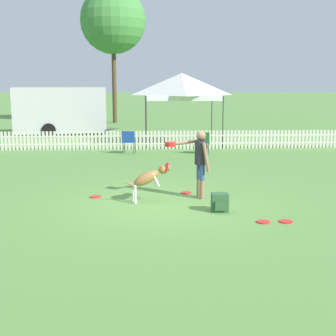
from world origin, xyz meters
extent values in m
plane|color=#5B8C42|center=(0.00, 0.00, 0.00)|extent=(240.00, 240.00, 0.00)
cylinder|color=#8C664C|center=(0.84, 0.35, 0.22)|extent=(0.11, 0.11, 0.43)
cylinder|color=#334C7A|center=(0.84, 0.35, 0.61)|extent=(0.12, 0.12, 0.35)
cylinder|color=#8C664C|center=(0.80, 0.54, 0.22)|extent=(0.11, 0.11, 0.43)
cylinder|color=#334C7A|center=(0.80, 0.54, 0.61)|extent=(0.12, 0.12, 0.35)
cylinder|color=#26262D|center=(0.82, 0.44, 1.06)|extent=(0.34, 0.34, 0.54)
sphere|color=#8C664C|center=(0.82, 0.44, 1.44)|extent=(0.22, 0.22, 0.22)
cylinder|color=#8C664C|center=(0.92, 0.26, 0.98)|extent=(0.21, 0.14, 0.66)
cylinder|color=#8C664C|center=(0.46, 0.57, 1.27)|extent=(0.67, 0.16, 0.14)
cylinder|color=red|center=(0.13, 0.53, 1.20)|extent=(0.25, 0.25, 0.02)
cylinder|color=red|center=(0.13, 0.53, 1.23)|extent=(0.25, 0.25, 0.02)
cylinder|color=red|center=(0.13, 0.53, 1.25)|extent=(0.25, 0.25, 0.02)
cylinder|color=red|center=(0.13, 0.53, 1.28)|extent=(0.25, 0.25, 0.02)
ellipsoid|color=olive|center=(-0.42, 0.16, 0.54)|extent=(0.69, 0.41, 0.47)
ellipsoid|color=white|center=(-0.42, 0.16, 0.49)|extent=(0.37, 0.22, 0.22)
sphere|color=olive|center=(-0.06, 0.24, 0.71)|extent=(0.18, 0.18, 0.18)
cone|color=olive|center=(0.03, 0.26, 0.74)|extent=(0.18, 0.13, 0.14)
cylinder|color=red|center=(0.03, 0.26, 0.74)|extent=(0.18, 0.27, 0.24)
cone|color=olive|center=(-0.09, 0.29, 0.78)|extent=(0.06, 0.06, 0.08)
cone|color=olive|center=(-0.07, 0.18, 0.78)|extent=(0.06, 0.06, 0.08)
cylinder|color=white|center=(-0.71, 0.19, 0.21)|extent=(0.06, 0.06, 0.41)
cylinder|color=white|center=(-0.67, 0.00, 0.21)|extent=(0.06, 0.06, 0.41)
cylinder|color=white|center=(-0.25, 0.28, 0.51)|extent=(0.20, 0.09, 0.32)
cylinder|color=white|center=(-0.21, 0.12, 0.51)|extent=(0.20, 0.09, 0.32)
cone|color=olive|center=(-0.83, 0.06, 0.46)|extent=(0.30, 0.12, 0.20)
cylinder|color=red|center=(2.22, -1.54, 0.01)|extent=(0.25, 0.25, 0.02)
cylinder|color=red|center=(-1.60, 0.64, 0.01)|extent=(0.25, 0.25, 0.02)
cylinder|color=red|center=(1.78, -1.54, 0.01)|extent=(0.25, 0.25, 0.02)
cylinder|color=red|center=(0.54, 0.93, 0.01)|extent=(0.25, 0.25, 0.02)
cube|color=#2D5633|center=(1.08, -0.73, 0.19)|extent=(0.34, 0.24, 0.39)
cube|color=#2D5633|center=(1.08, -0.87, 0.15)|extent=(0.24, 0.04, 0.19)
cube|color=beige|center=(0.00, 8.53, 0.22)|extent=(22.98, 0.04, 0.06)
cube|color=beige|center=(0.00, 8.53, 0.53)|extent=(22.98, 0.04, 0.06)
cube|color=beige|center=(-6.00, 8.53, 0.37)|extent=(0.09, 0.02, 0.74)
cube|color=beige|center=(-5.85, 8.53, 0.37)|extent=(0.09, 0.02, 0.74)
cube|color=beige|center=(-5.71, 8.53, 0.37)|extent=(0.09, 0.02, 0.74)
cube|color=beige|center=(-5.56, 8.53, 0.37)|extent=(0.09, 0.02, 0.74)
cube|color=beige|center=(-5.42, 8.53, 0.37)|extent=(0.09, 0.02, 0.74)
cube|color=beige|center=(-5.27, 8.53, 0.37)|extent=(0.09, 0.02, 0.74)
cube|color=beige|center=(-5.12, 8.53, 0.37)|extent=(0.09, 0.02, 0.74)
cube|color=beige|center=(-4.98, 8.53, 0.37)|extent=(0.09, 0.02, 0.74)
cube|color=beige|center=(-4.83, 8.53, 0.37)|extent=(0.09, 0.02, 0.74)
cube|color=beige|center=(-4.68, 8.53, 0.37)|extent=(0.09, 0.02, 0.74)
cube|color=beige|center=(-4.54, 8.53, 0.37)|extent=(0.09, 0.02, 0.74)
cube|color=beige|center=(-4.39, 8.53, 0.37)|extent=(0.09, 0.02, 0.74)
cube|color=beige|center=(-4.24, 8.53, 0.37)|extent=(0.09, 0.02, 0.74)
cube|color=beige|center=(-4.10, 8.53, 0.37)|extent=(0.09, 0.02, 0.74)
cube|color=beige|center=(-3.95, 8.53, 0.37)|extent=(0.09, 0.02, 0.74)
cube|color=beige|center=(-3.81, 8.53, 0.37)|extent=(0.09, 0.02, 0.74)
cube|color=beige|center=(-3.66, 8.53, 0.37)|extent=(0.09, 0.02, 0.74)
cube|color=beige|center=(-3.51, 8.53, 0.37)|extent=(0.09, 0.02, 0.74)
cube|color=beige|center=(-3.37, 8.53, 0.37)|extent=(0.09, 0.02, 0.74)
cube|color=beige|center=(-3.22, 8.53, 0.37)|extent=(0.09, 0.02, 0.74)
cube|color=beige|center=(-3.07, 8.53, 0.37)|extent=(0.09, 0.02, 0.74)
cube|color=beige|center=(-2.93, 8.53, 0.37)|extent=(0.09, 0.02, 0.74)
cube|color=beige|center=(-2.78, 8.53, 0.37)|extent=(0.09, 0.02, 0.74)
cube|color=beige|center=(-2.63, 8.53, 0.37)|extent=(0.09, 0.02, 0.74)
cube|color=beige|center=(-2.49, 8.53, 0.37)|extent=(0.09, 0.02, 0.74)
cube|color=beige|center=(-2.34, 8.53, 0.37)|extent=(0.09, 0.02, 0.74)
cube|color=beige|center=(-2.20, 8.53, 0.37)|extent=(0.09, 0.02, 0.74)
cube|color=beige|center=(-2.05, 8.53, 0.37)|extent=(0.09, 0.02, 0.74)
cube|color=beige|center=(-1.90, 8.53, 0.37)|extent=(0.09, 0.02, 0.74)
cube|color=beige|center=(-1.76, 8.53, 0.37)|extent=(0.09, 0.02, 0.74)
cube|color=beige|center=(-1.61, 8.53, 0.37)|extent=(0.09, 0.02, 0.74)
cube|color=beige|center=(-1.46, 8.53, 0.37)|extent=(0.09, 0.02, 0.74)
cube|color=beige|center=(-1.32, 8.53, 0.37)|extent=(0.09, 0.02, 0.74)
cube|color=beige|center=(-1.17, 8.53, 0.37)|extent=(0.09, 0.02, 0.74)
cube|color=beige|center=(-1.02, 8.53, 0.37)|extent=(0.09, 0.02, 0.74)
cube|color=beige|center=(-0.88, 8.53, 0.37)|extent=(0.09, 0.02, 0.74)
cube|color=beige|center=(-0.73, 8.53, 0.37)|extent=(0.09, 0.02, 0.74)
cube|color=beige|center=(-0.59, 8.53, 0.37)|extent=(0.09, 0.02, 0.74)
cube|color=beige|center=(-0.44, 8.53, 0.37)|extent=(0.09, 0.02, 0.74)
cube|color=beige|center=(-0.29, 8.53, 0.37)|extent=(0.09, 0.02, 0.74)
cube|color=beige|center=(-0.15, 8.53, 0.37)|extent=(0.09, 0.02, 0.74)
cube|color=beige|center=(0.00, 8.53, 0.37)|extent=(0.09, 0.02, 0.74)
cube|color=beige|center=(0.15, 8.53, 0.37)|extent=(0.09, 0.02, 0.74)
cube|color=beige|center=(0.29, 8.53, 0.37)|extent=(0.09, 0.02, 0.74)
cube|color=beige|center=(0.44, 8.53, 0.37)|extent=(0.09, 0.02, 0.74)
cube|color=beige|center=(0.59, 8.53, 0.37)|extent=(0.09, 0.02, 0.74)
cube|color=beige|center=(0.73, 8.53, 0.37)|extent=(0.09, 0.02, 0.74)
cube|color=beige|center=(0.88, 8.53, 0.37)|extent=(0.09, 0.02, 0.74)
cube|color=beige|center=(1.02, 8.53, 0.37)|extent=(0.09, 0.02, 0.74)
cube|color=beige|center=(1.17, 8.53, 0.37)|extent=(0.09, 0.02, 0.74)
cube|color=beige|center=(1.32, 8.53, 0.37)|extent=(0.09, 0.02, 0.74)
cube|color=beige|center=(1.46, 8.53, 0.37)|extent=(0.09, 0.02, 0.74)
cube|color=beige|center=(1.61, 8.53, 0.37)|extent=(0.09, 0.02, 0.74)
cube|color=beige|center=(1.76, 8.53, 0.37)|extent=(0.09, 0.02, 0.74)
cube|color=beige|center=(1.90, 8.53, 0.37)|extent=(0.09, 0.02, 0.74)
cube|color=beige|center=(2.05, 8.53, 0.37)|extent=(0.09, 0.02, 0.74)
cube|color=beige|center=(2.20, 8.53, 0.37)|extent=(0.09, 0.02, 0.74)
cube|color=beige|center=(2.34, 8.53, 0.37)|extent=(0.09, 0.02, 0.74)
cube|color=beige|center=(2.49, 8.53, 0.37)|extent=(0.09, 0.02, 0.74)
cube|color=beige|center=(2.63, 8.53, 0.37)|extent=(0.09, 0.02, 0.74)
cube|color=beige|center=(2.78, 8.53, 0.37)|extent=(0.09, 0.02, 0.74)
cube|color=beige|center=(2.93, 8.53, 0.37)|extent=(0.09, 0.02, 0.74)
cube|color=beige|center=(3.07, 8.53, 0.37)|extent=(0.09, 0.02, 0.74)
cube|color=beige|center=(3.22, 8.53, 0.37)|extent=(0.09, 0.02, 0.74)
cube|color=beige|center=(3.37, 8.53, 0.37)|extent=(0.09, 0.02, 0.74)
cube|color=beige|center=(3.51, 8.53, 0.37)|extent=(0.09, 0.02, 0.74)
cube|color=beige|center=(3.66, 8.53, 0.37)|extent=(0.09, 0.02, 0.74)
cube|color=beige|center=(3.81, 8.53, 0.37)|extent=(0.09, 0.02, 0.74)
cube|color=beige|center=(3.95, 8.53, 0.37)|extent=(0.09, 0.02, 0.74)
cube|color=beige|center=(4.10, 8.53, 0.37)|extent=(0.09, 0.02, 0.74)
cube|color=beige|center=(4.24, 8.53, 0.37)|extent=(0.09, 0.02, 0.74)
cube|color=beige|center=(4.39, 8.53, 0.37)|extent=(0.09, 0.02, 0.74)
cube|color=beige|center=(4.54, 8.53, 0.37)|extent=(0.09, 0.02, 0.74)
cube|color=beige|center=(4.68, 8.53, 0.37)|extent=(0.09, 0.02, 0.74)
cube|color=beige|center=(4.83, 8.53, 0.37)|extent=(0.09, 0.02, 0.74)
cube|color=beige|center=(4.98, 8.53, 0.37)|extent=(0.09, 0.02, 0.74)
cube|color=beige|center=(5.12, 8.53, 0.37)|extent=(0.09, 0.02, 0.74)
cube|color=beige|center=(5.27, 8.53, 0.37)|extent=(0.09, 0.02, 0.74)
cube|color=beige|center=(5.42, 8.53, 0.37)|extent=(0.09, 0.02, 0.74)
cube|color=beige|center=(5.56, 8.53, 0.37)|extent=(0.09, 0.02, 0.74)
cube|color=beige|center=(5.71, 8.53, 0.37)|extent=(0.09, 0.02, 0.74)
cube|color=beige|center=(5.85, 8.53, 0.37)|extent=(0.09, 0.02, 0.74)
cube|color=beige|center=(6.00, 8.53, 0.37)|extent=(0.09, 0.02, 0.74)
cube|color=beige|center=(6.15, 8.53, 0.37)|extent=(0.09, 0.02, 0.74)
cube|color=beige|center=(6.29, 8.53, 0.37)|extent=(0.09, 0.02, 0.74)
cube|color=beige|center=(6.44, 8.53, 0.37)|extent=(0.09, 0.02, 0.74)
cube|color=beige|center=(6.59, 8.53, 0.37)|extent=(0.09, 0.02, 0.74)
cube|color=beige|center=(6.73, 8.53, 0.37)|extent=(0.09, 0.02, 0.74)
cube|color=beige|center=(6.88, 8.53, 0.37)|extent=(0.09, 0.02, 0.74)
cube|color=beige|center=(7.03, 8.53, 0.37)|extent=(0.09, 0.02, 0.74)
cube|color=beige|center=(7.17, 8.53, 0.37)|extent=(0.09, 0.02, 0.74)
cube|color=beige|center=(7.32, 8.53, 0.37)|extent=(0.09, 0.02, 0.74)
cylinder|color=#333338|center=(-0.77, 7.61, 0.22)|extent=(0.02, 0.02, 0.44)
cylinder|color=#333338|center=(-1.17, 7.67, 0.22)|extent=(0.02, 0.02, 0.44)
cylinder|color=#333338|center=(-0.83, 7.21, 0.22)|extent=(0.02, 0.02, 0.44)
cylinder|color=#333338|center=(-1.23, 7.26, 0.22)|extent=(0.02, 0.02, 0.44)
cube|color=#1E4799|center=(-1.00, 7.44, 0.44)|extent=(0.54, 0.54, 0.03)
cube|color=#1E4799|center=(-1.03, 7.22, 0.65)|extent=(0.48, 0.15, 0.42)
cylinder|color=#333338|center=(1.99, 7.40, 0.21)|extent=(0.02, 0.02, 0.42)
cylinder|color=#333338|center=(1.60, 7.47, 0.21)|extent=(0.02, 0.02, 0.42)
cylinder|color=#333338|center=(1.92, 7.02, 0.21)|extent=(0.02, 0.02, 0.42)
cylinder|color=#333338|center=(1.54, 7.08, 0.21)|extent=(0.02, 0.02, 0.42)
cube|color=#19662D|center=(1.76, 7.24, 0.42)|extent=(0.53, 0.53, 0.03)
cube|color=#19662D|center=(1.73, 7.04, 0.62)|extent=(0.47, 0.16, 0.40)
cylinder|color=#333338|center=(-0.34, 8.77, 1.05)|extent=(0.04, 0.04, 2.10)
cylinder|color=#333338|center=(2.75, 8.77, 1.05)|extent=(0.04, 0.04, 2.10)
cylinder|color=#333338|center=(-0.34, 11.86, 1.05)|extent=(0.04, 0.04, 2.10)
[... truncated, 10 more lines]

